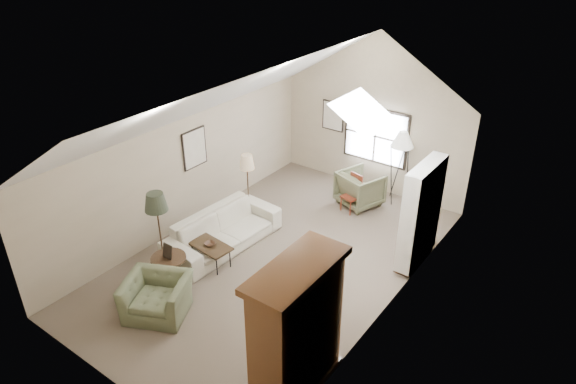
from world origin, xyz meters
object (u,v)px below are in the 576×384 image
Objects in this scene: side_table at (170,272)px; armchair_far at (360,188)px; armoire at (297,330)px; coffee_table at (211,254)px; armchair_near at (157,297)px; side_chair at (351,194)px; sofa at (223,230)px.

armchair_far is at bearing 74.28° from side_table.
armoire is 3.60m from coffee_table.
armoire is at bearing -25.32° from coffee_table.
coffee_table is (-3.16, 1.50, -0.87)m from armoire.
armchair_near is (-2.91, -0.12, -0.75)m from armoire.
coffee_table is at bearing -95.19° from side_chair.
sofa is 0.69m from coffee_table.
side_chair is (1.22, 3.50, 0.25)m from coffee_table.
side_chair is (1.45, 2.87, 0.09)m from sofa.
armchair_near is at bearing -86.73° from side_chair.
side_chair is (-1.94, 5.00, -0.63)m from armoire.
side_chair is (-0.02, -0.42, 0.04)m from armchair_far.
armchair_near reaches higher than coffee_table.
armchair_far is 0.43m from side_chair.
sofa is 2.79× the size of side_chair.
armchair_far reaches higher than sofa.
side_chair is at bearing 73.14° from side_table.
armoire is 5.79m from armchair_far.
sofa is 2.78× the size of armchair_far.
coffee_table is at bearing -156.16° from sofa.
sofa is 2.42× the size of armchair_near.
armoire reaches higher than armchair_near.
sofa is at bearing 85.09° from armchair_far.
armchair_far is 5.08m from side_table.
armchair_near is 1.15× the size of armchair_far.
armchair_far reaches higher than side_table.
coffee_table is 0.98m from side_table.
coffee_table is (-1.25, -3.92, -0.20)m from armchair_far.
sofa is 3.22m from side_chair.
sofa is at bearing 109.95° from coffee_table.
armoire is at bearing -9.13° from side_table.
armchair_near is at bearing -81.36° from coffee_table.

